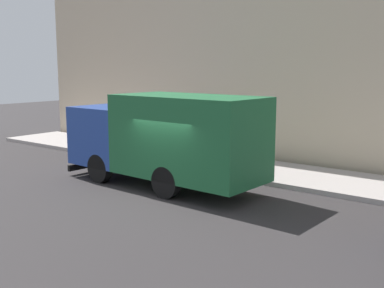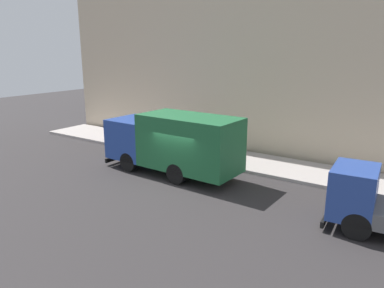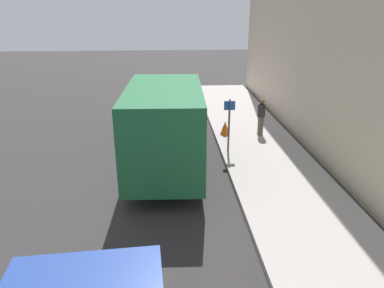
% 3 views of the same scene
% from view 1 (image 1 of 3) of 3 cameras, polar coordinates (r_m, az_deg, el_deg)
% --- Properties ---
extents(ground, '(80.00, 80.00, 0.00)m').
position_cam_1_polar(ground, '(15.68, -2.37, -6.20)').
color(ground, '#302D2E').
extents(sidewalk, '(3.52, 30.00, 0.17)m').
position_cam_1_polar(sidewalk, '(19.43, 6.72, -2.95)').
color(sidewalk, '#B0A6A2').
rests_on(sidewalk, ground).
extents(building_facade, '(0.50, 30.00, 12.98)m').
position_cam_1_polar(building_facade, '(21.09, 10.36, 15.42)').
color(building_facade, beige).
rests_on(building_facade, ground).
extents(large_utility_truck, '(2.78, 7.81, 3.26)m').
position_cam_1_polar(large_utility_truck, '(16.49, -3.29, 0.88)').
color(large_utility_truck, '#23449D').
rests_on(large_utility_truck, ground).
extents(pedestrian_walking, '(0.48, 0.48, 1.69)m').
position_cam_1_polar(pedestrian_walking, '(21.66, -1.30, 1.03)').
color(pedestrian_walking, brown).
rests_on(pedestrian_walking, sidewalk).
extents(traffic_cone_orange, '(0.46, 0.46, 0.65)m').
position_cam_1_polar(traffic_cone_orange, '(20.60, -4.39, -1.04)').
color(traffic_cone_orange, orange).
rests_on(traffic_cone_orange, sidewalk).
extents(street_sign_post, '(0.44, 0.08, 2.20)m').
position_cam_1_polar(street_sign_post, '(18.94, -0.03, 1.10)').
color(street_sign_post, '#4C5156').
rests_on(street_sign_post, sidewalk).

